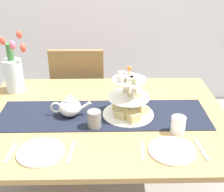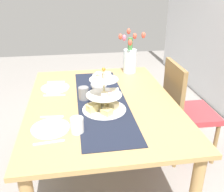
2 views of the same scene
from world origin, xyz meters
name	(u,v)px [view 1 (image 1 of 2)]	position (x,y,z in m)	size (l,w,h in m)	color
dining_table	(103,129)	(0.00, 0.00, 0.63)	(1.46, 1.07, 0.72)	tan
chair_left	(80,92)	(-0.21, 0.76, 0.50)	(0.43, 0.43, 0.91)	olive
table_runner	(103,114)	(0.00, 0.00, 0.72)	(1.22, 0.36, 0.00)	black
tiered_cake_stand	(129,101)	(0.15, 0.00, 0.81)	(0.30, 0.30, 0.30)	beige
teapot	(70,107)	(-0.19, 0.00, 0.78)	(0.24, 0.13, 0.14)	white
tulip_vase	(13,71)	(-0.60, 0.34, 0.87)	(0.25, 0.22, 0.40)	silver
dinner_plate_left	(41,152)	(-0.30, -0.35, 0.73)	(0.23, 0.23, 0.01)	white
fork_left	(11,153)	(-0.44, -0.35, 0.72)	(0.02, 0.15, 0.01)	silver
knife_left	(71,152)	(-0.15, -0.35, 0.72)	(0.01, 0.17, 0.01)	silver
dinner_plate_right	(172,150)	(0.34, -0.35, 0.73)	(0.23, 0.23, 0.01)	white
fork_right	(142,151)	(0.19, -0.35, 0.72)	(0.02, 0.15, 0.01)	silver
knife_right	(202,150)	(0.48, -0.35, 0.72)	(0.01, 0.17, 0.01)	silver
mug_grey	(94,119)	(-0.05, -0.13, 0.77)	(0.08, 0.08, 0.10)	slate
mug_white_text	(178,125)	(0.40, -0.19, 0.77)	(0.08, 0.08, 0.10)	white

